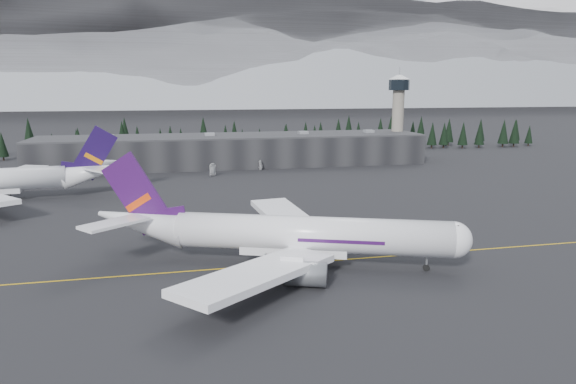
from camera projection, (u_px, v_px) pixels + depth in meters
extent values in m
plane|color=black|center=(311.00, 259.00, 97.71)|extent=(1400.00, 1400.00, 0.00)
cube|color=gold|center=(313.00, 262.00, 95.79)|extent=(400.00, 0.40, 0.02)
cube|color=black|center=(234.00, 151.00, 216.12)|extent=(160.00, 30.00, 12.00)
cube|color=#333335|center=(234.00, 136.00, 214.87)|extent=(160.00, 30.00, 0.60)
cylinder|color=gray|center=(397.00, 124.00, 232.93)|extent=(5.20, 5.20, 32.00)
cylinder|color=black|center=(399.00, 85.00, 229.51)|extent=(9.20, 9.20, 4.50)
cone|color=silver|center=(399.00, 77.00, 228.82)|extent=(10.00, 10.00, 2.00)
cube|color=black|center=(225.00, 139.00, 251.22)|extent=(360.00, 20.00, 15.00)
cylinder|color=white|center=(312.00, 234.00, 92.80)|extent=(48.70, 23.56, 6.47)
sphere|color=white|center=(453.00, 240.00, 89.36)|extent=(6.47, 6.47, 6.47)
cone|color=white|center=(142.00, 222.00, 97.10)|extent=(19.23, 12.45, 9.37)
cube|color=white|center=(289.00, 219.00, 110.26)|extent=(12.42, 31.07, 2.76)
cylinder|color=#919499|center=(317.00, 236.00, 103.97)|extent=(8.00, 6.31, 4.10)
cube|color=white|center=(259.00, 274.00, 77.82)|extent=(28.38, 26.44, 2.76)
cylinder|color=#919499|center=(305.00, 274.00, 83.04)|extent=(8.00, 6.31, 4.10)
cube|color=#38104E|center=(137.00, 194.00, 96.08)|extent=(12.97, 5.32, 16.06)
cube|color=#EF420E|center=(139.00, 202.00, 96.37)|extent=(5.13, 2.42, 3.95)
cube|color=white|center=(145.00, 207.00, 103.37)|extent=(6.71, 12.49, 0.54)
cube|color=white|center=(114.00, 223.00, 90.82)|extent=(12.25, 11.27, 0.54)
cylinder|color=black|center=(427.00, 262.00, 90.81)|extent=(0.54, 0.54, 3.24)
cylinder|color=black|center=(275.00, 247.00, 99.41)|extent=(0.54, 0.54, 3.24)
cylinder|color=black|center=(266.00, 264.00, 90.00)|extent=(0.54, 0.54, 3.24)
cone|color=white|center=(94.00, 172.00, 154.43)|extent=(19.29, 8.63, 9.66)
cube|color=white|center=(6.00, 177.00, 162.64)|extent=(19.87, 32.24, 2.85)
cube|color=#1D0D3F|center=(94.00, 153.00, 153.48)|extent=(14.07, 2.05, 16.57)
cube|color=orange|center=(94.00, 159.00, 153.74)|extent=(5.46, 1.20, 4.08)
cube|color=white|center=(101.00, 170.00, 148.62)|extent=(11.26, 12.83, 0.56)
cube|color=white|center=(101.00, 163.00, 161.02)|extent=(9.53, 13.21, 0.56)
cylinder|color=black|center=(4.00, 192.00, 152.15)|extent=(0.56, 0.56, 3.34)
imported|color=silver|center=(212.00, 174.00, 189.16)|extent=(4.31, 5.34, 1.35)
imported|color=silver|center=(261.00, 168.00, 203.34)|extent=(4.07, 1.87, 1.35)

